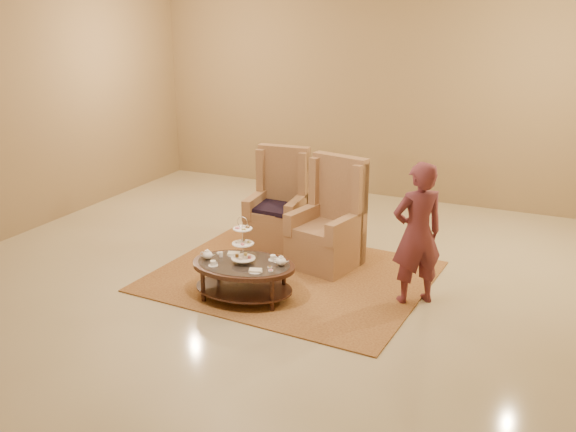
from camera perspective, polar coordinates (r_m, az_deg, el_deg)
The scene contains 8 objects.
ground at distance 7.29m, azimuth -0.94°, elevation -6.29°, with size 8.00×8.00×0.00m, color #C5B792.
ceiling at distance 7.29m, azimuth -0.94°, elevation -6.29°, with size 8.00×8.00×0.02m, color silver.
wall_back at distance 10.45m, azimuth 8.73°, elevation 11.10°, with size 8.00×0.04×3.50m, color #977D52.
rug at distance 7.54m, azimuth 0.34°, elevation -5.35°, with size 3.16×2.68×0.02m.
tea_table at distance 6.88m, azimuth -3.97°, elevation -4.78°, with size 1.22×0.92×0.94m.
armchair_left at distance 8.44m, azimuth -0.81°, elevation 0.38°, with size 0.75×0.77×1.28m.
armchair_right at distance 7.74m, azimuth 3.73°, elevation -1.25°, with size 0.86×0.88×1.33m.
person at distance 6.78m, azimuth 11.42°, elevation -1.57°, with size 0.67×0.64×1.54m.
Camera 1 is at (2.88, -5.96, 3.05)m, focal length 40.00 mm.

